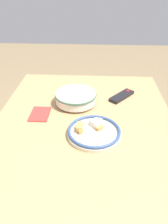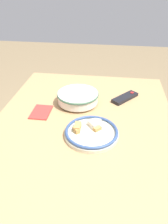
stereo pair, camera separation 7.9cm
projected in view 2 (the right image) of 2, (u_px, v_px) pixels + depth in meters
name	position (u px, v px, depth m)	size (l,w,h in m)	color
ground_plane	(84.00, 208.00, 1.50)	(8.00, 8.00, 0.00)	#7F6B4C
dining_table	(84.00, 136.00, 1.16)	(1.19, 0.93, 0.72)	tan
noodle_bowl	(78.00, 97.00, 1.25)	(0.24, 0.24, 0.07)	silver
food_plate	(91.00, 132.00, 1.02)	(0.25, 0.25, 0.05)	beige
tv_remote	(125.00, 98.00, 1.31)	(0.18, 0.16, 0.02)	black
folded_napkin	(41.00, 112.00, 1.19)	(0.14, 0.10, 0.01)	#B2332D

